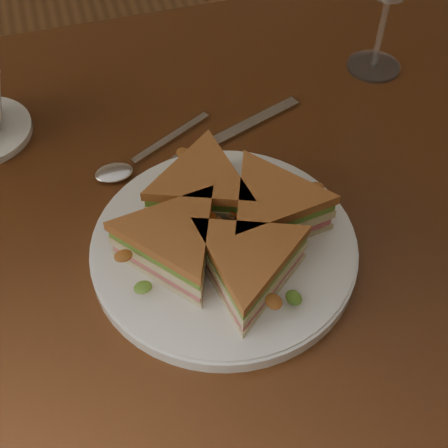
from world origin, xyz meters
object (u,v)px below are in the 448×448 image
table (214,235)px  sandwich_wedges (224,227)px  plate (224,248)px  spoon (128,164)px

table → sandwich_wedges: (-0.02, -0.10, 0.14)m
table → plate: plate is taller
spoon → table: bearing=-61.1°
sandwich_wedges → spoon: (-0.08, 0.16, -0.04)m
sandwich_wedges → spoon: size_ratio=1.63×
spoon → plate: bearing=-93.5°
table → spoon: (-0.09, 0.06, 0.10)m
plate → sandwich_wedges: bearing=0.0°
plate → spoon: (-0.08, 0.16, -0.00)m
table → plate: (-0.02, -0.10, 0.11)m
plate → sandwich_wedges: sandwich_wedges is taller
table → plate: bearing=-99.3°
table → plate: size_ratio=4.06×
plate → spoon: 0.18m
plate → sandwich_wedges: (0.00, 0.00, 0.04)m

